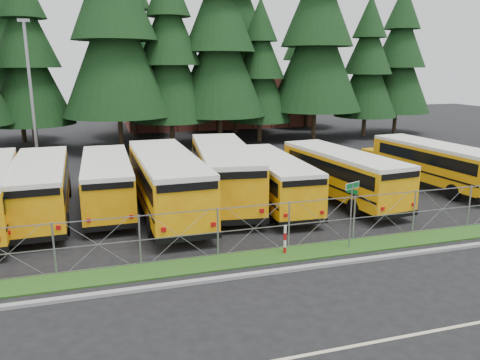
% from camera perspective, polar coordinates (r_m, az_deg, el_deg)
% --- Properties ---
extents(ground, '(120.00, 120.00, 0.00)m').
position_cam_1_polar(ground, '(20.89, 7.41, -6.92)').
color(ground, black).
rests_on(ground, ground).
extents(curb, '(50.00, 0.25, 0.12)m').
position_cam_1_polar(curb, '(18.30, 11.41, -9.96)').
color(curb, gray).
rests_on(curb, ground).
extents(grass_verge, '(50.00, 1.40, 0.06)m').
position_cam_1_polar(grass_verge, '(19.45, 9.46, -8.50)').
color(grass_verge, '#1F4A15').
rests_on(grass_verge, ground).
extents(road_lane_line, '(50.00, 0.12, 0.01)m').
position_cam_1_polar(road_lane_line, '(14.69, 20.77, -17.16)').
color(road_lane_line, beige).
rests_on(road_lane_line, ground).
extents(chainlink_fence, '(44.00, 0.10, 2.00)m').
position_cam_1_polar(chainlink_fence, '(19.70, 8.68, -5.16)').
color(chainlink_fence, gray).
rests_on(chainlink_fence, ground).
extents(brick_building, '(22.00, 10.00, 6.00)m').
position_cam_1_polar(brick_building, '(59.65, -3.01, 9.58)').
color(brick_building, brown).
rests_on(brick_building, ground).
extents(bus_1, '(2.94, 10.87, 2.83)m').
position_cam_1_polar(bus_1, '(25.09, -23.08, -1.01)').
color(bus_1, orange).
rests_on(bus_1, ground).
extents(bus_2, '(2.45, 10.33, 2.71)m').
position_cam_1_polar(bus_2, '(25.45, -15.89, -0.37)').
color(bus_2, orange).
rests_on(bus_2, ground).
extents(bus_3, '(3.08, 11.88, 3.10)m').
position_cam_1_polar(bus_3, '(23.90, -9.01, -0.43)').
color(bus_3, orange).
rests_on(bus_3, ground).
extents(bus_4, '(4.27, 12.14, 3.11)m').
position_cam_1_polar(bus_4, '(25.74, -2.09, 0.78)').
color(bus_4, orange).
rests_on(bus_4, ground).
extents(bus_5, '(2.78, 10.22, 2.66)m').
position_cam_1_polar(bus_5, '(25.19, 3.84, -0.07)').
color(bus_5, orange).
rests_on(bus_5, ground).
extents(bus_6, '(3.66, 10.79, 2.77)m').
position_cam_1_polar(bus_6, '(26.59, 11.86, 0.53)').
color(bus_6, orange).
rests_on(bus_6, ground).
extents(bus_east, '(3.44, 10.60, 2.73)m').
position_cam_1_polar(bus_east, '(31.26, 22.14, 1.73)').
color(bus_east, orange).
rests_on(bus_east, ground).
extents(street_sign, '(0.78, 0.52, 2.81)m').
position_cam_1_polar(street_sign, '(19.37, 13.45, -2.52)').
color(street_sign, gray).
rests_on(street_sign, ground).
extents(striped_bollard, '(0.11, 0.11, 1.20)m').
position_cam_1_polar(striped_bollard, '(18.81, 5.50, -7.29)').
color(striped_bollard, '#B20C0C').
rests_on(striped_bollard, ground).
extents(light_standard, '(0.70, 0.35, 10.14)m').
position_cam_1_polar(light_standard, '(33.18, -24.08, 9.42)').
color(light_standard, gray).
rests_on(light_standard, ground).
extents(conifer_2, '(7.18, 7.18, 15.87)m').
position_cam_1_polar(conifer_2, '(44.80, -24.53, 13.34)').
color(conifer_2, black).
rests_on(conifer_2, ground).
extents(conifer_3, '(9.41, 9.41, 20.82)m').
position_cam_1_polar(conifer_3, '(42.62, -15.06, 17.45)').
color(conifer_3, black).
rests_on(conifer_3, ground).
extents(conifer_4, '(7.39, 7.39, 16.34)m').
position_cam_1_polar(conifer_4, '(43.53, -8.58, 14.72)').
color(conifer_4, black).
rests_on(conifer_4, ground).
extents(conifer_5, '(8.56, 8.56, 18.92)m').
position_cam_1_polar(conifer_5, '(44.43, -2.54, 16.50)').
color(conifer_5, black).
rests_on(conifer_5, ground).
extents(conifer_6, '(6.15, 6.15, 13.59)m').
position_cam_1_polar(conifer_6, '(46.34, 2.46, 13.09)').
color(conifer_6, black).
rests_on(conifer_6, ground).
extents(conifer_7, '(9.14, 9.14, 20.21)m').
position_cam_1_polar(conifer_7, '(48.00, 9.37, 16.90)').
color(conifer_7, black).
rests_on(conifer_7, ground).
extents(conifer_8, '(6.49, 6.49, 14.34)m').
position_cam_1_polar(conifer_8, '(51.49, 15.28, 13.12)').
color(conifer_8, black).
rests_on(conifer_8, ground).
extents(conifer_9, '(7.14, 7.14, 15.78)m').
position_cam_1_polar(conifer_9, '(55.00, 18.86, 13.64)').
color(conifer_9, black).
rests_on(conifer_9, ground).
extents(conifer_10, '(7.77, 7.77, 17.19)m').
position_cam_1_polar(conifer_10, '(50.85, -25.75, 13.87)').
color(conifer_10, black).
rests_on(conifer_10, ground).
extents(conifer_11, '(8.22, 8.22, 18.19)m').
position_cam_1_polar(conifer_11, '(50.92, -13.17, 15.40)').
color(conifer_11, black).
rests_on(conifer_11, ground).
extents(conifer_12, '(9.37, 9.37, 20.72)m').
position_cam_1_polar(conifer_12, '(52.64, -0.57, 17.07)').
color(conifer_12, black).
rests_on(conifer_12, ground).
extents(conifer_13, '(7.96, 7.96, 17.59)m').
position_cam_1_polar(conifer_13, '(58.01, 8.37, 15.07)').
color(conifer_13, black).
rests_on(conifer_13, ground).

